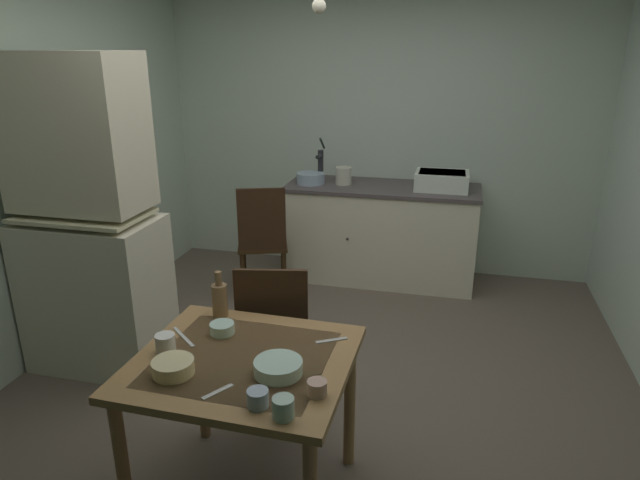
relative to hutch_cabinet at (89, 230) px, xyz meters
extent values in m
plane|color=brown|center=(1.48, 0.10, -0.93)|extent=(5.16, 5.16, 0.00)
cube|color=silver|center=(1.48, 2.23, 0.32)|extent=(3.95, 0.10, 2.50)
cube|color=silver|center=(-0.49, 0.10, 0.32)|extent=(0.10, 4.26, 2.50)
cube|color=beige|center=(0.00, 0.00, -0.43)|extent=(0.84, 0.52, 0.99)
cube|color=beige|center=(0.00, 0.00, 0.60)|extent=(0.77, 0.44, 0.91)
cube|color=beige|center=(0.00, -0.03, 0.10)|extent=(0.76, 0.47, 0.02)
cube|color=beige|center=(1.59, 1.86, -0.51)|extent=(1.64, 0.60, 0.83)
cube|color=#51494A|center=(1.59, 1.86, -0.08)|extent=(1.67, 0.63, 0.03)
sphere|color=#2D2823|center=(1.34, 1.54, -0.47)|extent=(0.02, 0.02, 0.02)
cube|color=silver|center=(2.08, 1.86, 0.01)|extent=(0.44, 0.34, 0.15)
cube|color=black|center=(2.08, 1.86, 0.08)|extent=(0.38, 0.28, 0.01)
cylinder|color=#232328|center=(1.02, 1.91, 0.07)|extent=(0.05, 0.05, 0.28)
cylinder|color=#232328|center=(1.02, 1.84, 0.17)|extent=(0.03, 0.12, 0.03)
cylinder|color=#202F2C|center=(1.02, 1.97, 0.26)|extent=(0.02, 0.16, 0.12)
cylinder|color=#9EB2C6|center=(0.95, 1.81, -0.02)|extent=(0.25, 0.25, 0.09)
cylinder|color=beige|center=(1.24, 1.85, 0.01)|extent=(0.14, 0.14, 0.15)
cube|color=#9D7443|center=(1.36, -0.91, -0.20)|extent=(0.93, 0.84, 0.04)
cube|color=#F3DFCE|center=(1.36, -0.91, -0.18)|extent=(0.73, 0.66, 0.00)
cylinder|color=#9F6D42|center=(0.95, -1.25, -0.57)|extent=(0.06, 0.06, 0.71)
cylinder|color=#976C46|center=(0.97, -0.54, -0.57)|extent=(0.06, 0.06, 0.71)
cylinder|color=#A17447|center=(1.76, -0.56, -0.57)|extent=(0.06, 0.06, 0.71)
cube|color=#3B2219|center=(1.27, -0.19, -0.50)|extent=(0.47, 0.47, 0.03)
cube|color=#382516|center=(1.31, -0.37, -0.24)|extent=(0.38, 0.10, 0.50)
cylinder|color=#3B2219|center=(1.40, 0.01, -0.72)|extent=(0.04, 0.04, 0.41)
cylinder|color=#3B2219|center=(1.07, -0.06, -0.72)|extent=(0.04, 0.04, 0.41)
cylinder|color=#3B2219|center=(1.47, -0.32, -0.72)|extent=(0.04, 0.04, 0.41)
cylinder|color=#3B2219|center=(1.14, -0.39, -0.72)|extent=(0.04, 0.04, 0.41)
cube|color=#372512|center=(0.67, 1.29, -0.48)|extent=(0.51, 0.51, 0.03)
cube|color=#342013|center=(0.73, 1.12, -0.21)|extent=(0.37, 0.15, 0.51)
cylinder|color=#372512|center=(0.77, 1.51, -0.71)|extent=(0.04, 0.04, 0.43)
cylinder|color=#372512|center=(0.45, 1.40, -0.71)|extent=(0.04, 0.04, 0.43)
cylinder|color=#372512|center=(0.89, 1.19, -0.71)|extent=(0.04, 0.04, 0.43)
cylinder|color=#372512|center=(0.57, 1.08, -0.71)|extent=(0.04, 0.04, 0.43)
cylinder|color=#ADD1C1|center=(1.19, -0.72, -0.16)|extent=(0.11, 0.11, 0.05)
cylinder|color=#ADD1C1|center=(1.54, -0.98, -0.15)|extent=(0.20, 0.20, 0.06)
cylinder|color=beige|center=(1.13, -1.08, -0.15)|extent=(0.17, 0.17, 0.06)
cylinder|color=#ADD1C1|center=(1.65, -1.25, -0.14)|extent=(0.08, 0.08, 0.08)
cylinder|color=#9EB2C6|center=(1.54, -1.20, -0.15)|extent=(0.08, 0.08, 0.07)
cylinder|color=white|center=(1.02, -0.94, -0.14)|extent=(0.09, 0.09, 0.08)
cylinder|color=tan|center=(1.73, -1.08, -0.15)|extent=(0.08, 0.08, 0.06)
cylinder|color=olive|center=(1.11, -0.56, -0.10)|extent=(0.08, 0.08, 0.16)
cylinder|color=olive|center=(1.11, -0.56, 0.02)|extent=(0.03, 0.03, 0.07)
cube|color=silver|center=(1.03, -0.80, -0.18)|extent=(0.17, 0.15, 0.00)
cube|color=beige|center=(1.70, -0.67, -0.18)|extent=(0.14, 0.09, 0.00)
cube|color=beige|center=(1.36, -1.16, -0.18)|extent=(0.09, 0.13, 0.00)
sphere|color=#F9EFCC|center=(1.37, 0.40, 1.29)|extent=(0.08, 0.08, 0.08)
camera|label=1|loc=(2.17, -2.83, 1.07)|focal=31.10mm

